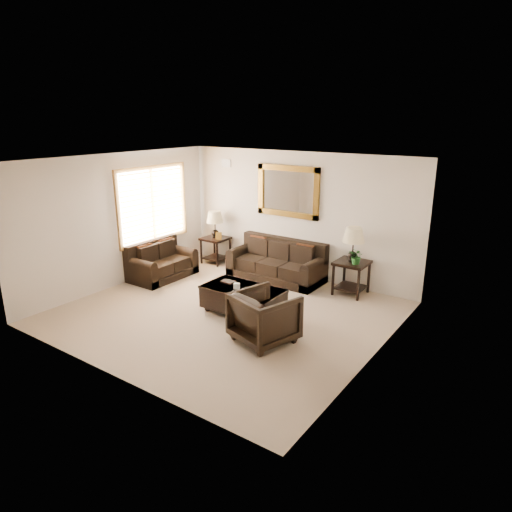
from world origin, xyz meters
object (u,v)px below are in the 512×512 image
Objects in this scene: sofa at (277,265)px; end_table_right at (353,251)px; armchair at (264,315)px; end_table_left at (215,229)px; loveseat at (161,264)px; coffee_table at (243,298)px.

sofa is 1.53× the size of end_table_right.
sofa is 2.32× the size of armchair.
end_table_left is at bearing 179.67° from end_table_right.
loveseat reaches higher than coffee_table.
end_table_left is at bearing 177.42° from sofa.
end_table_right reaches higher than armchair.
end_table_left reaches higher than armchair.
end_table_left is at bearing -12.74° from loveseat.
end_table_left is at bearing -22.70° from armchair.
loveseat is 3.72m from armchair.
end_table_right reaches higher than sofa.
sofa is 1.44× the size of coffee_table.
sofa is 1.63× the size of end_table_left.
sofa is 2.55m from loveseat.
coffee_table is (2.30, -2.01, -0.52)m from end_table_left.
armchair is at bearing -35.90° from coffee_table.
end_table_left is at bearing 138.85° from coffee_table.
end_table_right is 2.69m from armchair.
end_table_right is (1.68, 0.06, 0.58)m from sofa.
end_table_left is 1.42× the size of armchair.
sofa reaches higher than loveseat.
sofa is 1.78m from end_table_right.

